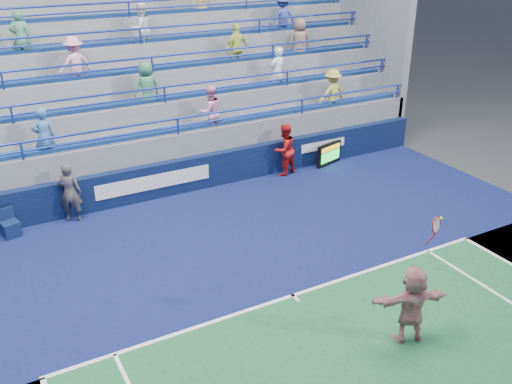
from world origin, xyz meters
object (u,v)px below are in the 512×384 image
judge_chair (11,228)px  tennis_player (412,304)px  ball_girl (284,150)px  serve_speed_board (329,154)px  line_judge (70,192)px

judge_chair → tennis_player: bearing=-52.6°
ball_girl → serve_speed_board: bearing=165.0°
line_judge → ball_girl: ball_girl is taller
judge_chair → ball_girl: bearing=1.0°
tennis_player → serve_speed_board: bearing=64.3°
tennis_player → ball_girl: size_ratio=1.53×
judge_chair → tennis_player: (6.43, -8.41, 0.60)m
serve_speed_board → tennis_player: size_ratio=0.42×
ball_girl → judge_chair: bearing=-13.3°
judge_chair → tennis_player: size_ratio=0.29×
serve_speed_board → ball_girl: 1.90m
tennis_player → ball_girl: tennis_player is taller
judge_chair → ball_girl: size_ratio=0.44×
serve_speed_board → judge_chair: serve_speed_board is taller
line_judge → ball_girl: size_ratio=0.99×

